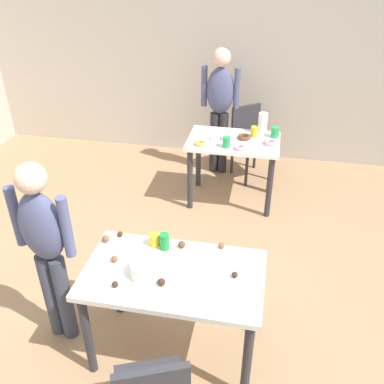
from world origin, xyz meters
name	(u,v)px	position (x,y,z in m)	size (l,w,h in m)	color
ground_plane	(166,329)	(0.00, 0.00, 0.00)	(6.40, 6.40, 0.00)	#9E7A56
wall_back	(225,56)	(0.00, 3.20, 1.30)	(6.40, 0.10, 2.60)	#BCB2A3
dining_table_near	(174,285)	(0.11, -0.16, 0.64)	(1.18, 0.68, 0.75)	silver
dining_table_far	(233,151)	(0.27, 1.96, 0.62)	(0.97, 0.62, 0.75)	white
chair_far_table	(249,138)	(0.40, 2.61, 0.50)	(0.56, 0.56, 0.87)	#2D2D33
person_girl_near	(45,242)	(-0.75, -0.17, 0.87)	(0.46, 0.24, 1.46)	#383D4C
person_adult_far	(220,101)	(0.03, 2.61, 0.93)	(0.45, 0.21, 1.54)	#28282D
mixing_bowl	(147,269)	(-0.05, -0.21, 0.79)	(0.22, 0.22, 0.09)	white
soda_can	(165,242)	(0.00, 0.06, 0.81)	(0.07, 0.07, 0.12)	#198438
fork_near	(224,260)	(0.42, 0.03, 0.75)	(0.17, 0.02, 0.01)	silver
cup_near_0	(155,240)	(-0.08, 0.09, 0.80)	(0.07, 0.07, 0.09)	yellow
cake_ball_0	(106,239)	(-0.43, 0.06, 0.78)	(0.05, 0.05, 0.05)	brown
cake_ball_1	(115,284)	(-0.21, -0.36, 0.77)	(0.04, 0.04, 0.04)	#3D2319
cake_ball_2	(221,246)	(0.39, 0.15, 0.77)	(0.04, 0.04, 0.04)	brown
cake_ball_3	(235,275)	(0.51, -0.13, 0.77)	(0.04, 0.04, 0.04)	#3D2319
cake_ball_4	(120,234)	(-0.35, 0.14, 0.77)	(0.04, 0.04, 0.04)	#3D2319
cake_ball_5	(115,259)	(-0.29, -0.13, 0.77)	(0.05, 0.05, 0.05)	brown
cake_ball_6	(162,282)	(0.07, -0.29, 0.77)	(0.05, 0.05, 0.05)	#3D2319
cake_ball_7	(182,244)	(0.11, 0.10, 0.78)	(0.05, 0.05, 0.05)	brown
pitcher_far	(263,123)	(0.55, 2.20, 0.86)	(0.10, 0.10, 0.23)	white
cup_far_0	(275,132)	(0.69, 2.11, 0.81)	(0.09, 0.09, 0.12)	green
cup_far_1	(226,142)	(0.22, 1.76, 0.81)	(0.08, 0.08, 0.11)	green
cup_far_2	(254,132)	(0.47, 2.08, 0.81)	(0.07, 0.07, 0.11)	yellow
donut_far_0	(240,147)	(0.36, 1.75, 0.77)	(0.12, 0.12, 0.04)	pink
donut_far_1	(270,142)	(0.65, 1.92, 0.77)	(0.14, 0.14, 0.04)	pink
donut_far_2	(215,138)	(0.07, 1.94, 0.77)	(0.11, 0.11, 0.03)	white
donut_far_3	(200,143)	(-0.06, 1.77, 0.77)	(0.12, 0.12, 0.04)	gold
donut_far_4	(244,137)	(0.38, 2.00, 0.77)	(0.14, 0.14, 0.04)	brown
donut_far_5	(225,137)	(0.18, 1.96, 0.77)	(0.12, 0.12, 0.03)	pink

